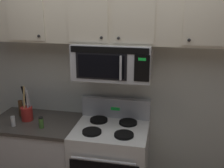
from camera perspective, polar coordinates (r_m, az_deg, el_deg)
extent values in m
cube|color=silver|center=(2.99, 1.15, 1.66)|extent=(5.20, 0.10, 2.70)
cube|color=white|center=(3.04, -0.28, -16.83)|extent=(0.76, 0.64, 0.90)
cylinder|color=#B7BABF|center=(2.59, -1.96, -15.81)|extent=(0.61, 0.03, 0.03)
cube|color=#B7BABF|center=(3.02, 0.82, -4.98)|extent=(0.76, 0.07, 0.22)
cube|color=#19D83F|center=(2.99, 0.69, -5.24)|extent=(0.10, 0.00, 0.04)
cylinder|color=black|center=(2.72, -4.25, -9.94)|extent=(0.19, 0.19, 0.02)
cylinder|color=black|center=(2.66, 2.51, -10.59)|extent=(0.19, 0.19, 0.02)
cylinder|color=black|center=(2.96, -2.78, -7.54)|extent=(0.19, 0.19, 0.02)
cylinder|color=black|center=(2.91, 3.40, -8.06)|extent=(0.19, 0.19, 0.02)
cube|color=#B7BABF|center=(2.70, 0.23, 4.90)|extent=(0.76, 0.39, 0.35)
cube|color=black|center=(2.49, -0.67, 7.09)|extent=(0.73, 0.01, 0.06)
cube|color=black|center=(2.54, -2.31, 3.70)|extent=(0.49, 0.01, 0.25)
cube|color=black|center=(2.53, -2.32, 3.69)|extent=(0.44, 0.01, 0.22)
cube|color=black|center=(2.47, 6.28, 3.27)|extent=(0.14, 0.01, 0.25)
cube|color=#19D83F|center=(2.45, 6.33, 5.17)|extent=(0.07, 0.00, 0.03)
cylinder|color=#B7BABF|center=(2.47, 1.81, 3.37)|extent=(0.02, 0.02, 0.23)
cube|color=beige|center=(2.67, 0.38, 14.49)|extent=(2.50, 0.33, 0.55)
cube|color=beige|center=(2.80, -17.79, 13.83)|extent=(0.38, 0.01, 0.51)
sphere|color=black|center=(2.74, -15.13, 9.68)|extent=(0.03, 0.03, 0.03)
cube|color=beige|center=(2.56, -5.16, 14.31)|extent=(0.38, 0.01, 0.51)
sphere|color=black|center=(2.53, -2.26, 9.67)|extent=(0.03, 0.03, 0.03)
cube|color=beige|center=(2.47, 4.51, 14.22)|extent=(0.38, 0.01, 0.51)
sphere|color=black|center=(2.50, 1.36, 9.57)|extent=(0.03, 0.03, 0.03)
cube|color=beige|center=(2.47, 19.32, 13.35)|extent=(0.38, 0.01, 0.51)
sphere|color=black|center=(2.46, 15.86, 8.84)|extent=(0.03, 0.03, 0.03)
cube|color=silver|center=(3.31, -15.14, -14.80)|extent=(0.90, 0.62, 0.86)
cube|color=#423D38|center=(3.10, -15.79, -7.69)|extent=(0.93, 0.65, 0.03)
cylinder|color=red|center=(3.10, -17.39, -5.96)|extent=(0.12, 0.12, 0.15)
cylinder|color=tan|center=(3.03, -17.95, -3.28)|extent=(0.02, 0.05, 0.31)
cylinder|color=black|center=(3.05, -17.64, -3.19)|extent=(0.09, 0.02, 0.30)
cylinder|color=#BCBCC1|center=(3.04, -17.02, -3.55)|extent=(0.03, 0.09, 0.27)
cylinder|color=silver|center=(3.05, -17.37, -3.40)|extent=(0.05, 0.05, 0.28)
cylinder|color=white|center=(3.01, -20.01, -7.48)|extent=(0.05, 0.05, 0.09)
cylinder|color=#B7BABF|center=(2.99, -20.11, -6.54)|extent=(0.04, 0.04, 0.02)
cylinder|color=brown|center=(3.22, -18.54, -4.86)|extent=(0.05, 0.05, 0.18)
cylinder|color=#4C7F33|center=(2.89, -14.62, -7.93)|extent=(0.05, 0.05, 0.10)
cylinder|color=black|center=(2.87, -14.71, -6.86)|extent=(0.05, 0.05, 0.02)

